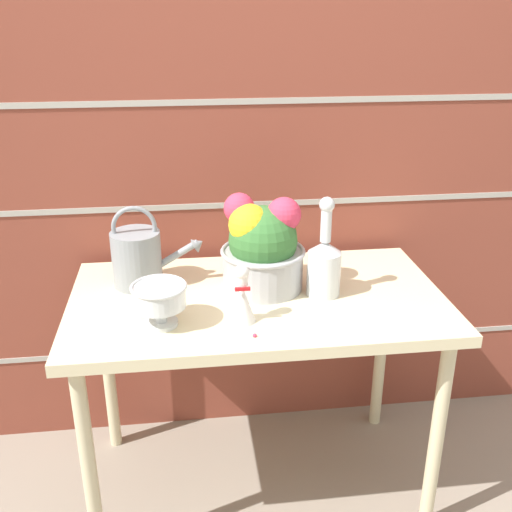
% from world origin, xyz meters
% --- Properties ---
extents(ground_plane, '(12.00, 12.00, 0.00)m').
position_xyz_m(ground_plane, '(0.00, 0.00, 0.00)').
color(ground_plane, gray).
extents(brick_wall, '(3.60, 0.08, 2.20)m').
position_xyz_m(brick_wall, '(0.00, 0.41, 1.10)').
color(brick_wall, brown).
rests_on(brick_wall, ground_plane).
extents(patio_table, '(1.16, 0.65, 0.74)m').
position_xyz_m(patio_table, '(0.00, 0.00, 0.66)').
color(patio_table, beige).
rests_on(patio_table, ground_plane).
extents(watering_can, '(0.30, 0.16, 0.27)m').
position_xyz_m(watering_can, '(-0.37, 0.13, 0.84)').
color(watering_can, gray).
rests_on(watering_can, patio_table).
extents(crystal_pedestal_bowl, '(0.16, 0.16, 0.12)m').
position_xyz_m(crystal_pedestal_bowl, '(-0.29, -0.15, 0.83)').
color(crystal_pedestal_bowl, silver).
rests_on(crystal_pedestal_bowl, patio_table).
extents(flower_planter, '(0.27, 0.27, 0.31)m').
position_xyz_m(flower_planter, '(0.02, 0.06, 0.88)').
color(flower_planter, '#ADADB2').
rests_on(flower_planter, patio_table).
extents(glass_decanter, '(0.10, 0.10, 0.32)m').
position_xyz_m(glass_decanter, '(0.21, -0.01, 0.85)').
color(glass_decanter, silver).
rests_on(glass_decanter, patio_table).
extents(figurine_vase, '(0.08, 0.08, 0.17)m').
position_xyz_m(figurine_vase, '(-0.06, -0.16, 0.81)').
color(figurine_vase, white).
rests_on(figurine_vase, patio_table).
extents(fallen_petal, '(0.01, 0.01, 0.01)m').
position_xyz_m(fallen_petal, '(-0.04, -0.25, 0.74)').
color(fallen_petal, '#E03856').
rests_on(fallen_petal, patio_table).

